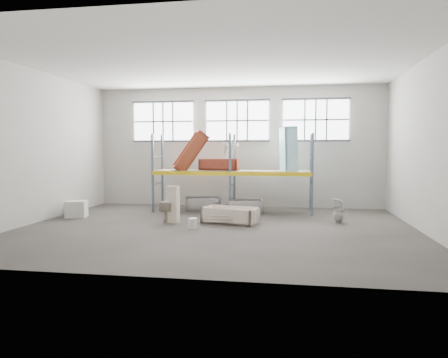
% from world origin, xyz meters
% --- Properties ---
extents(floor, '(12.00, 10.00, 0.10)m').
position_xyz_m(floor, '(0.00, 0.00, -0.05)').
color(floor, '#4E4843').
rests_on(floor, ground).
extents(ceiling, '(12.00, 10.00, 0.10)m').
position_xyz_m(ceiling, '(0.00, 0.00, 5.05)').
color(ceiling, silver).
rests_on(ceiling, ground).
extents(wall_back, '(12.00, 0.10, 5.00)m').
position_xyz_m(wall_back, '(0.00, 5.05, 2.50)').
color(wall_back, '#A09C94').
rests_on(wall_back, ground).
extents(wall_front, '(12.00, 0.10, 5.00)m').
position_xyz_m(wall_front, '(0.00, -5.05, 2.50)').
color(wall_front, beige).
rests_on(wall_front, ground).
extents(wall_left, '(0.10, 10.00, 5.00)m').
position_xyz_m(wall_left, '(-6.05, 0.00, 2.50)').
color(wall_left, '#B9B5AB').
rests_on(wall_left, ground).
extents(wall_right, '(0.10, 10.00, 5.00)m').
position_xyz_m(wall_right, '(6.05, 0.00, 2.50)').
color(wall_right, '#AEABA2').
rests_on(wall_right, ground).
extents(window_left, '(2.60, 0.04, 1.60)m').
position_xyz_m(window_left, '(-3.20, 4.94, 3.60)').
color(window_left, white).
rests_on(window_left, wall_back).
extents(window_mid, '(2.60, 0.04, 1.60)m').
position_xyz_m(window_mid, '(0.00, 4.94, 3.60)').
color(window_mid, white).
rests_on(window_mid, wall_back).
extents(window_right, '(2.60, 0.04, 1.60)m').
position_xyz_m(window_right, '(3.20, 4.94, 3.60)').
color(window_right, white).
rests_on(window_right, wall_back).
extents(rack_upright_la, '(0.08, 0.08, 3.00)m').
position_xyz_m(rack_upright_la, '(-3.00, 2.90, 1.50)').
color(rack_upright_la, slate).
rests_on(rack_upright_la, floor).
extents(rack_upright_lb, '(0.08, 0.08, 3.00)m').
position_xyz_m(rack_upright_lb, '(-3.00, 4.10, 1.50)').
color(rack_upright_lb, slate).
rests_on(rack_upright_lb, floor).
extents(rack_upright_ma, '(0.08, 0.08, 3.00)m').
position_xyz_m(rack_upright_ma, '(0.00, 2.90, 1.50)').
color(rack_upright_ma, slate).
rests_on(rack_upright_ma, floor).
extents(rack_upright_mb, '(0.08, 0.08, 3.00)m').
position_xyz_m(rack_upright_mb, '(0.00, 4.10, 1.50)').
color(rack_upright_mb, slate).
rests_on(rack_upright_mb, floor).
extents(rack_upright_ra, '(0.08, 0.08, 3.00)m').
position_xyz_m(rack_upright_ra, '(3.00, 2.90, 1.50)').
color(rack_upright_ra, slate).
rests_on(rack_upright_ra, floor).
extents(rack_upright_rb, '(0.08, 0.08, 3.00)m').
position_xyz_m(rack_upright_rb, '(3.00, 4.10, 1.50)').
color(rack_upright_rb, slate).
rests_on(rack_upright_rb, floor).
extents(rack_beam_front, '(6.00, 0.10, 0.14)m').
position_xyz_m(rack_beam_front, '(0.00, 2.90, 1.50)').
color(rack_beam_front, yellow).
rests_on(rack_beam_front, floor).
extents(rack_beam_back, '(6.00, 0.10, 0.14)m').
position_xyz_m(rack_beam_back, '(0.00, 4.10, 1.50)').
color(rack_beam_back, yellow).
rests_on(rack_beam_back, floor).
extents(shelf_deck, '(5.90, 1.10, 0.03)m').
position_xyz_m(shelf_deck, '(0.00, 3.50, 1.58)').
color(shelf_deck, gray).
rests_on(shelf_deck, floor).
extents(wet_patch, '(1.80, 1.80, 0.00)m').
position_xyz_m(wet_patch, '(0.00, 2.70, 0.00)').
color(wet_patch, black).
rests_on(wet_patch, floor).
extents(bathtub_beige, '(1.93, 1.30, 0.52)m').
position_xyz_m(bathtub_beige, '(0.30, 0.90, 0.26)').
color(bathtub_beige, beige).
rests_on(bathtub_beige, floor).
extents(cistern_spare, '(0.45, 0.33, 0.38)m').
position_xyz_m(cistern_spare, '(0.95, 0.51, 0.28)').
color(cistern_spare, '#F3D4CC').
rests_on(cistern_spare, bathtub_beige).
extents(sink_in_tub, '(0.49, 0.49, 0.13)m').
position_xyz_m(sink_in_tub, '(0.40, 0.58, 0.16)').
color(sink_in_tub, beige).
rests_on(sink_in_tub, bathtub_beige).
extents(toilet_beige, '(0.53, 0.76, 0.72)m').
position_xyz_m(toilet_beige, '(-1.75, 0.84, 0.36)').
color(toilet_beige, beige).
rests_on(toilet_beige, floor).
extents(cistern_tall, '(0.43, 0.32, 1.21)m').
position_xyz_m(cistern_tall, '(-1.57, 0.71, 0.60)').
color(cistern_tall, beige).
rests_on(cistern_tall, floor).
extents(toilet_white, '(0.42, 0.42, 0.80)m').
position_xyz_m(toilet_white, '(3.80, 1.64, 0.40)').
color(toilet_white, silver).
rests_on(toilet_white, floor).
extents(steel_tub_left, '(1.48, 1.01, 0.50)m').
position_xyz_m(steel_tub_left, '(-1.23, 3.80, 0.25)').
color(steel_tub_left, '#B0B2B9').
rests_on(steel_tub_left, floor).
extents(steel_tub_right, '(1.41, 0.78, 0.49)m').
position_xyz_m(steel_tub_right, '(0.53, 3.22, 0.25)').
color(steel_tub_right, '#AAABB1').
rests_on(steel_tub_right, floor).
extents(rust_tub_flat, '(1.53, 0.78, 0.42)m').
position_xyz_m(rust_tub_flat, '(-0.51, 3.54, 1.82)').
color(rust_tub_flat, maroon).
rests_on(rust_tub_flat, shelf_deck).
extents(rust_tub_tilted, '(1.61, 1.30, 1.71)m').
position_xyz_m(rust_tub_tilted, '(-1.66, 3.50, 2.29)').
color(rust_tub_tilted, '#9B351E').
rests_on(rust_tub_tilted, shelf_deck).
extents(sink_on_shelf, '(0.79, 0.70, 0.57)m').
position_xyz_m(sink_on_shelf, '(-0.05, 3.31, 2.09)').
color(sink_on_shelf, silver).
rests_on(sink_on_shelf, rust_tub_flat).
extents(blue_tub_upright, '(0.76, 0.93, 1.73)m').
position_xyz_m(blue_tub_upright, '(2.13, 3.60, 2.40)').
color(blue_tub_upright, '#A0DDEF').
rests_on(blue_tub_upright, shelf_deck).
extents(bucket, '(0.34, 0.34, 0.32)m').
position_xyz_m(bucket, '(-0.69, -0.17, 0.16)').
color(bucket, white).
rests_on(bucket, floor).
extents(carton_near, '(0.79, 0.72, 0.58)m').
position_xyz_m(carton_near, '(-5.25, 1.22, 0.29)').
color(carton_near, silver).
rests_on(carton_near, floor).
extents(carton_far, '(0.57, 0.57, 0.45)m').
position_xyz_m(carton_far, '(-5.91, 1.96, 0.22)').
color(carton_far, white).
rests_on(carton_far, floor).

